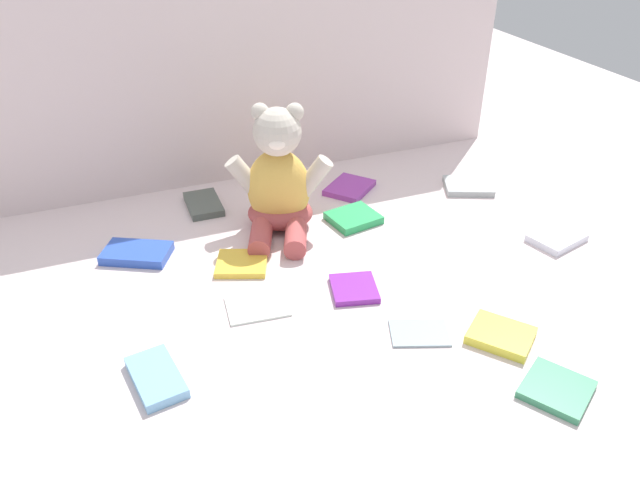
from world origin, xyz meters
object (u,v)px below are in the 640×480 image
(book_case_1, at_px, (350,188))
(book_case_9, at_px, (501,335))
(book_case_10, at_px, (557,238))
(teddy_bear, at_px, (280,184))
(book_case_8, at_px, (419,332))
(book_case_12, at_px, (353,218))
(book_case_5, at_px, (156,377))
(book_case_7, at_px, (354,289))
(book_case_3, at_px, (257,305))
(book_case_0, at_px, (242,264))
(book_case_4, at_px, (468,186))
(book_case_2, at_px, (137,253))
(book_case_11, at_px, (557,389))
(book_case_6, at_px, (204,204))

(book_case_1, bearing_deg, book_case_9, -38.55)
(book_case_10, bearing_deg, teddy_bear, 47.69)
(book_case_8, distance_m, book_case_12, 0.41)
(book_case_5, distance_m, book_case_8, 0.46)
(book_case_7, distance_m, book_case_12, 0.27)
(teddy_bear, distance_m, book_case_8, 0.47)
(teddy_bear, height_order, book_case_8, teddy_bear)
(book_case_3, xyz_separation_m, book_case_9, (0.37, -0.25, 0.00))
(book_case_0, bearing_deg, teddy_bear, -24.36)
(book_case_4, relative_size, book_case_7, 1.26)
(book_case_2, height_order, book_case_9, book_case_2)
(book_case_3, xyz_separation_m, book_case_7, (0.19, -0.02, 0.00))
(book_case_4, distance_m, book_case_11, 0.71)
(book_case_9, bearing_deg, book_case_3, 108.17)
(book_case_11, bearing_deg, book_case_9, 150.71)
(book_case_10, bearing_deg, book_case_8, 95.84)
(book_case_4, xyz_separation_m, book_case_7, (-0.45, -0.29, -0.00))
(book_case_3, bearing_deg, book_case_5, -52.65)
(book_case_4, height_order, book_case_8, book_case_4)
(book_case_9, bearing_deg, book_case_1, 52.99)
(book_case_11, bearing_deg, book_case_7, 175.54)
(book_case_5, height_order, book_case_9, same)
(book_case_2, bearing_deg, book_case_8, -107.48)
(book_case_12, bearing_deg, book_case_9, 178.30)
(book_case_10, xyz_separation_m, book_case_11, (-0.31, -0.37, -0.00))
(teddy_bear, relative_size, book_case_1, 2.40)
(book_case_5, bearing_deg, teddy_bear, -140.09)
(book_case_9, bearing_deg, book_case_4, 23.92)
(book_case_4, distance_m, book_case_7, 0.54)
(book_case_6, height_order, book_case_9, same)
(book_case_2, height_order, book_case_3, book_case_2)
(teddy_bear, xyz_separation_m, book_case_10, (0.55, -0.29, -0.10))
(book_case_3, distance_m, book_case_5, 0.24)
(book_case_10, bearing_deg, book_case_6, 42.85)
(book_case_7, relative_size, book_case_11, 0.94)
(book_case_6, relative_size, book_case_7, 1.35)
(book_case_5, bearing_deg, book_case_4, -163.96)
(book_case_12, bearing_deg, book_case_5, 114.69)
(book_case_7, bearing_deg, book_case_2, 157.58)
(teddy_bear, height_order, book_case_9, teddy_bear)
(book_case_3, bearing_deg, book_case_6, -173.01)
(book_case_11, bearing_deg, teddy_bear, 168.38)
(book_case_2, height_order, book_case_6, book_case_2)
(book_case_3, relative_size, book_case_11, 1.14)
(book_case_3, bearing_deg, book_case_0, -178.05)
(book_case_10, bearing_deg, book_case_3, 73.86)
(book_case_2, distance_m, book_case_10, 0.91)
(book_case_0, distance_m, book_case_1, 0.42)
(book_case_3, bearing_deg, book_case_1, 142.26)
(book_case_4, relative_size, book_case_8, 1.14)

